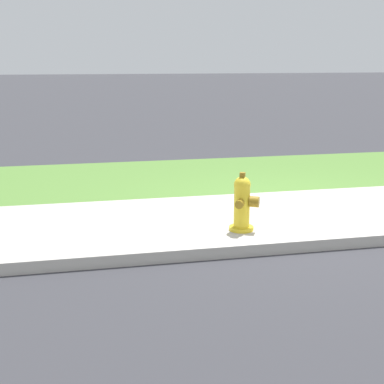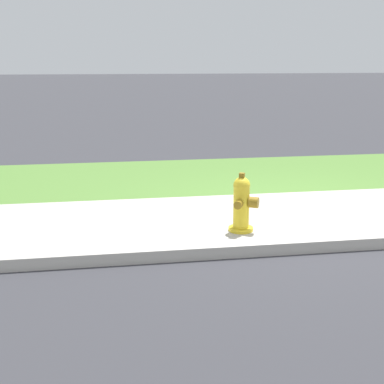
{
  "view_description": "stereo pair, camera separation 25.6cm",
  "coord_description": "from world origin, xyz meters",
  "views": [
    {
      "loc": [
        -2.56,
        -5.85,
        1.85
      ],
      "look_at": [
        -1.36,
        -0.19,
        0.4
      ],
      "focal_mm": 50.0,
      "sensor_mm": 36.0,
      "label": 1
    },
    {
      "loc": [
        -2.31,
        -5.9,
        1.85
      ],
      "look_at": [
        -1.36,
        -0.19,
        0.4
      ],
      "focal_mm": 50.0,
      "sensor_mm": 36.0,
      "label": 2
    }
  ],
  "objects": [
    {
      "name": "fire_hydrant_across_street",
      "position": [
        -0.85,
        -0.47,
        0.31
      ],
      "size": [
        0.33,
        0.36,
        0.66
      ],
      "rotation": [
        0.0,
        0.0,
        4.23
      ],
      "color": "yellow",
      "rests_on": "ground"
    },
    {
      "name": "sidewalk_pavement",
      "position": [
        0.0,
        0.0,
        0.01
      ],
      "size": [
        18.0,
        2.19,
        0.01
      ],
      "primitive_type": "cube",
      "color": "#BCB7AD",
      "rests_on": "ground"
    },
    {
      "name": "ground_plane",
      "position": [
        0.0,
        0.0,
        0.0
      ],
      "size": [
        120.0,
        120.0,
        0.0
      ],
      "primitive_type": "plane",
      "color": "#38383D"
    },
    {
      "name": "grass_verge",
      "position": [
        0.0,
        2.46,
        0.0
      ],
      "size": [
        18.0,
        2.74,
        0.01
      ],
      "primitive_type": "cube",
      "color": "#568438",
      "rests_on": "ground"
    },
    {
      "name": "street_curb",
      "position": [
        0.0,
        -1.18,
        0.06
      ],
      "size": [
        18.0,
        0.16,
        0.12
      ],
      "primitive_type": "cube",
      "color": "#BCB7AD",
      "rests_on": "ground"
    }
  ]
}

